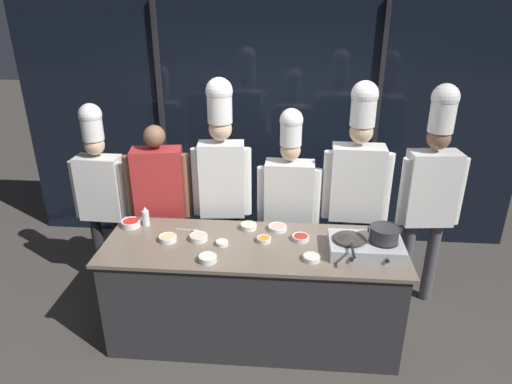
{
  "coord_description": "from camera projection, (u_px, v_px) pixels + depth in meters",
  "views": [
    {
      "loc": [
        0.28,
        -3.15,
        2.74
      ],
      "look_at": [
        0.0,
        0.25,
        1.25
      ],
      "focal_mm": 32.0,
      "sensor_mm": 36.0,
      "label": 1
    }
  ],
  "objects": [
    {
      "name": "prep_bowl_bell_pepper",
      "position": [
        131.0,
        223.0,
        3.91
      ],
      "size": [
        0.17,
        0.17,
        0.05
      ],
      "color": "white",
      "rests_on": "demo_counter"
    },
    {
      "name": "prep_bowl_carrots",
      "position": [
        264.0,
        239.0,
        3.67
      ],
      "size": [
        0.12,
        0.12,
        0.04
      ],
      "color": "white",
      "rests_on": "demo_counter"
    },
    {
      "name": "demo_counter",
      "position": [
        254.0,
        291.0,
        3.81
      ],
      "size": [
        2.41,
        0.81,
        0.9
      ],
      "color": "#2D2D30",
      "rests_on": "ground_plane"
    },
    {
      "name": "squeeze_bottle_clear",
      "position": [
        146.0,
        217.0,
        3.91
      ],
      "size": [
        0.06,
        0.06,
        0.18
      ],
      "color": "white",
      "rests_on": "demo_counter"
    },
    {
      "name": "prep_bowl_shrimp",
      "position": [
        278.0,
        227.0,
        3.85
      ],
      "size": [
        0.16,
        0.16,
        0.04
      ],
      "color": "white",
      "rests_on": "demo_counter"
    },
    {
      "name": "prep_bowl_onion",
      "position": [
        312.0,
        258.0,
        3.42
      ],
      "size": [
        0.13,
        0.13,
        0.04
      ],
      "color": "white",
      "rests_on": "demo_counter"
    },
    {
      "name": "prep_bowl_noodles",
      "position": [
        249.0,
        226.0,
        3.87
      ],
      "size": [
        0.14,
        0.14,
        0.05
      ],
      "color": "white",
      "rests_on": "demo_counter"
    },
    {
      "name": "prep_bowl_bean_sprouts",
      "position": [
        208.0,
        258.0,
        3.4
      ],
      "size": [
        0.14,
        0.14,
        0.05
      ],
      "color": "white",
      "rests_on": "demo_counter"
    },
    {
      "name": "window_wall_back",
      "position": [
        267.0,
        128.0,
        5.1
      ],
      "size": [
        5.57,
        0.09,
        2.7
      ],
      "color": "black",
      "rests_on": "ground_plane"
    },
    {
      "name": "prep_bowl_chicken",
      "position": [
        199.0,
        237.0,
        3.7
      ],
      "size": [
        0.15,
        0.15,
        0.05
      ],
      "color": "white",
      "rests_on": "demo_counter"
    },
    {
      "name": "prep_bowl_chili_flakes",
      "position": [
        301.0,
        237.0,
        3.7
      ],
      "size": [
        0.14,
        0.14,
        0.04
      ],
      "color": "white",
      "rests_on": "demo_counter"
    },
    {
      "name": "chef_sous",
      "position": [
        222.0,
        173.0,
        4.1
      ],
      "size": [
        0.53,
        0.25,
        2.1
      ],
      "rotation": [
        0.0,
        0.0,
        3.24
      ],
      "color": "#232326",
      "rests_on": "ground_plane"
    },
    {
      "name": "chef_pastry",
      "position": [
        357.0,
        181.0,
        4.06
      ],
      "size": [
        0.6,
        0.25,
        2.09
      ],
      "rotation": [
        0.0,
        0.0,
        3.11
      ],
      "color": "#4C4C51",
      "rests_on": "ground_plane"
    },
    {
      "name": "stock_pot",
      "position": [
        384.0,
        233.0,
        3.46
      ],
      "size": [
        0.25,
        0.22,
        0.11
      ],
      "color": "#333335",
      "rests_on": "portable_stove"
    },
    {
      "name": "person_guest",
      "position": [
        160.0,
        196.0,
        4.22
      ],
      "size": [
        0.59,
        0.3,
        1.69
      ],
      "rotation": [
        0.0,
        0.0,
        3.31
      ],
      "color": "#4C4C51",
      "rests_on": "ground_plane"
    },
    {
      "name": "serving_spoon_slotted",
      "position": [
        192.0,
        230.0,
        3.84
      ],
      "size": [
        0.2,
        0.05,
        0.02
      ],
      "color": "#B2B5BA",
      "rests_on": "demo_counter"
    },
    {
      "name": "portable_stove",
      "position": [
        366.0,
        246.0,
        3.51
      ],
      "size": [
        0.56,
        0.39,
        0.11
      ],
      "color": "#B2B5BA",
      "rests_on": "demo_counter"
    },
    {
      "name": "prep_bowl_ginger",
      "position": [
        168.0,
        238.0,
        3.68
      ],
      "size": [
        0.15,
        0.15,
        0.04
      ],
      "color": "white",
      "rests_on": "demo_counter"
    },
    {
      "name": "chef_head",
      "position": [
        101.0,
        186.0,
        4.27
      ],
      "size": [
        0.53,
        0.22,
        1.86
      ],
      "rotation": [
        0.0,
        0.0,
        3.11
      ],
      "color": "#232326",
      "rests_on": "ground_plane"
    },
    {
      "name": "ground_plane",
      "position": [
        254.0,
        334.0,
        3.99
      ],
      "size": [
        24.0,
        24.0,
        0.0
      ],
      "primitive_type": "plane",
      "color": "#47423D"
    },
    {
      "name": "prep_bowl_rice",
      "position": [
        222.0,
        243.0,
        3.62
      ],
      "size": [
        0.1,
        0.1,
        0.03
      ],
      "color": "white",
      "rests_on": "demo_counter"
    },
    {
      "name": "chef_apprentice",
      "position": [
        431.0,
        184.0,
        3.99
      ],
      "size": [
        0.57,
        0.27,
        2.08
      ],
      "rotation": [
        0.0,
        0.0,
        3.24
      ],
      "color": "#4C4C51",
      "rests_on": "ground_plane"
    },
    {
      "name": "frying_pan",
      "position": [
        350.0,
        237.0,
        3.49
      ],
      "size": [
        0.26,
        0.44,
        0.04
      ],
      "color": "#38332D",
      "rests_on": "portable_stove"
    },
    {
      "name": "chef_line",
      "position": [
        289.0,
        194.0,
        4.17
      ],
      "size": [
        0.58,
        0.24,
        1.84
      ],
      "rotation": [
        0.0,
        0.0,
        3.11
      ],
      "color": "#232326",
      "rests_on": "ground_plane"
    }
  ]
}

